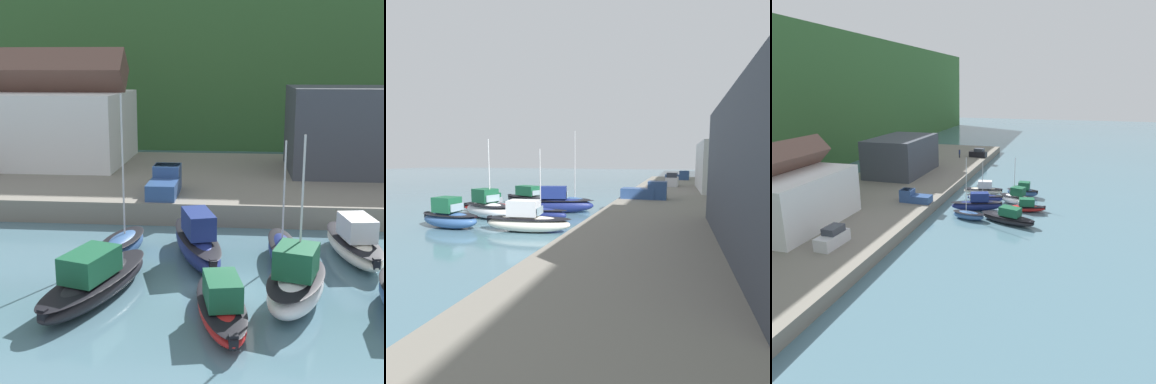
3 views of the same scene
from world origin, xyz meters
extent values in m
plane|color=slate|center=(0.00, 0.00, 0.00)|extent=(320.00, 320.00, 0.00)
cube|color=gray|center=(0.00, 21.01, 0.76)|extent=(100.80, 21.49, 1.53)
cube|color=white|center=(-17.77, 25.18, 4.80)|extent=(14.92, 12.15, 6.55)
cube|color=brown|center=(-17.77, 25.18, 10.10)|extent=(15.21, 4.04, 4.04)
cube|color=#3D424C|center=(12.60, 23.16, 5.14)|extent=(15.97, 9.73, 7.21)
cube|color=slate|center=(12.60, 18.35, 5.14)|extent=(15.17, 0.10, 4.33)
ellipsoid|color=#33568E|center=(-6.08, 4.36, 0.61)|extent=(2.57, 4.98, 1.21)
ellipsoid|color=black|center=(-6.08, 4.36, 1.03)|extent=(2.65, 5.08, 0.12)
cylinder|color=silver|center=(-6.01, 4.71, 5.12)|extent=(0.10, 0.10, 7.82)
ellipsoid|color=navy|center=(-1.87, 4.13, 0.78)|extent=(4.03, 7.97, 1.57)
ellipsoid|color=black|center=(-1.87, 4.13, 1.33)|extent=(4.14, 8.14, 0.12)
cube|color=navy|center=(-1.76, 3.76, 2.21)|extent=(2.11, 3.01, 1.29)
cube|color=#8CA5B2|center=(-2.20, 5.21, 2.02)|extent=(1.22, 0.46, 0.65)
cube|color=black|center=(-0.79, 0.60, 1.10)|extent=(0.43, 0.37, 0.56)
ellipsoid|color=navy|center=(2.83, 3.92, 0.64)|extent=(1.80, 5.96, 1.28)
ellipsoid|color=black|center=(2.83, 3.92, 1.09)|extent=(1.86, 6.08, 0.12)
cylinder|color=silver|center=(2.81, 4.36, 3.97)|extent=(0.10, 0.10, 5.37)
ellipsoid|color=white|center=(6.80, 5.17, 0.64)|extent=(3.01, 7.05, 1.28)
ellipsoid|color=black|center=(6.80, 5.17, 1.09)|extent=(3.11, 7.19, 0.12)
cube|color=silver|center=(6.85, 4.83, 1.89)|extent=(1.86, 2.59, 1.22)
cube|color=#8CA5B2|center=(6.65, 6.16, 1.71)|extent=(1.37, 0.30, 0.61)
cube|color=black|center=(7.27, 1.96, 0.90)|extent=(0.40, 0.33, 0.56)
ellipsoid|color=black|center=(-6.07, -1.29, 0.60)|extent=(4.60, 8.36, 1.20)
ellipsoid|color=black|center=(-6.07, -1.29, 1.02)|extent=(4.74, 8.54, 0.12)
cube|color=#195638|center=(-6.19, -1.67, 1.80)|extent=(2.46, 3.20, 1.20)
cube|color=#8CA5B2|center=(-5.71, -0.19, 1.62)|extent=(1.46, 0.56, 0.60)
cube|color=black|center=(-7.25, -4.93, 0.84)|extent=(0.43, 0.38, 0.56)
ellipsoid|color=red|center=(-0.27, -2.97, 0.46)|extent=(3.01, 6.62, 0.92)
ellipsoid|color=black|center=(-0.27, -2.97, 0.78)|extent=(3.11, 6.76, 0.12)
cube|color=#195638|center=(-0.21, -3.28, 1.49)|extent=(1.78, 2.45, 1.13)
cube|color=#8CA5B2|center=(-0.44, -2.04, 1.32)|extent=(1.25, 0.33, 0.57)
cube|color=black|center=(0.30, -5.95, 0.65)|extent=(0.41, 0.34, 0.56)
ellipsoid|color=white|center=(3.03, -1.23, 0.78)|extent=(3.87, 6.20, 1.57)
ellipsoid|color=black|center=(3.03, -1.23, 1.33)|extent=(4.00, 6.33, 0.12)
cube|color=#195638|center=(2.95, -1.50, 2.21)|extent=(2.22, 2.44, 1.29)
cube|color=#8CA5B2|center=(3.29, -0.39, 2.02)|extent=(1.49, 0.55, 0.65)
cylinder|color=silver|center=(3.16, -0.81, 4.60)|extent=(0.10, 0.10, 6.06)
ellipsoid|color=#33568E|center=(7.68, -1.64, 0.68)|extent=(2.28, 5.40, 1.35)
ellipsoid|color=black|center=(7.68, -1.64, 1.15)|extent=(2.37, 5.51, 0.12)
cube|color=#195638|center=(7.67, -1.90, 1.97)|extent=(1.61, 1.93, 1.24)
cube|color=#8CA5B2|center=(7.72, -0.83, 1.79)|extent=(1.37, 0.17, 0.62)
cube|color=black|center=(7.56, -4.16, 0.95)|extent=(0.37, 0.30, 0.56)
cube|color=black|center=(33.32, 12.58, 2.23)|extent=(2.35, 4.40, 1.40)
cube|color=#333842|center=(33.28, 12.27, 3.31)|extent=(1.83, 2.49, 0.76)
cube|color=silver|center=(-22.27, 15.55, 2.23)|extent=(4.28, 2.00, 1.40)
cube|color=#333842|center=(-21.95, 15.54, 3.31)|extent=(2.38, 1.64, 0.76)
cube|color=#2D4C84|center=(-4.88, 12.31, 2.08)|extent=(2.03, 3.52, 1.10)
cube|color=#2D4C84|center=(-4.87, 14.34, 2.48)|extent=(1.91, 1.90, 1.90)
cube|color=#2D333D|center=(-4.87, 14.34, 3.18)|extent=(1.81, 1.63, 0.50)
cylinder|color=#232838|center=(31.54, 16.79, 1.95)|extent=(0.32, 0.32, 0.85)
cylinder|color=navy|center=(31.54, 16.79, 2.90)|extent=(0.40, 0.40, 1.05)
sphere|color=tan|center=(31.54, 16.79, 3.55)|extent=(0.24, 0.24, 0.24)
camera|label=1|loc=(0.39, -23.76, 10.48)|focal=50.00mm
camera|label=2|loc=(27.64, 16.20, 5.65)|focal=28.00mm
camera|label=3|loc=(-55.09, -8.85, 18.72)|focal=35.00mm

